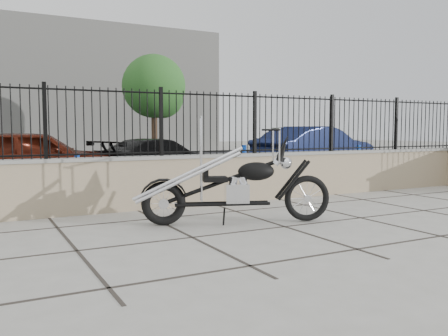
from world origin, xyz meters
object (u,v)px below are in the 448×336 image
at_px(car_red, 37,157).
at_px(car_blue, 315,149).
at_px(chopper_motorcycle, 233,169).
at_px(car_black, 159,158).

xyz_separation_m(car_red, car_blue, (8.75, -0.33, 0.04)).
bearing_deg(chopper_motorcycle, car_black, 99.03).
bearing_deg(car_black, car_red, 70.43).
bearing_deg(car_red, chopper_motorcycle, -152.94).
height_order(chopper_motorcycle, car_blue, chopper_motorcycle).
xyz_separation_m(chopper_motorcycle, car_blue, (6.70, 6.41, -0.06)).
xyz_separation_m(chopper_motorcycle, car_black, (1.33, 6.93, -0.24)).
relative_size(chopper_motorcycle, car_blue, 0.60).
distance_m(chopper_motorcycle, car_red, 7.04).
bearing_deg(car_red, car_blue, -82.06).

